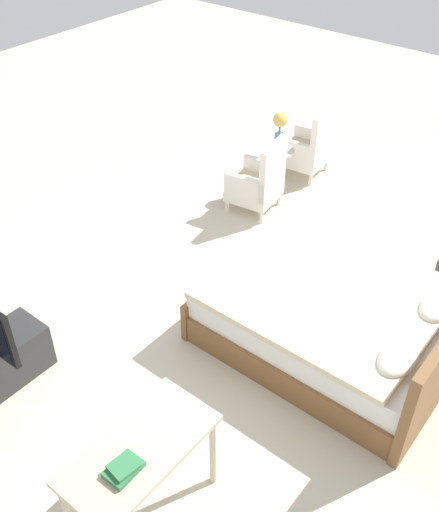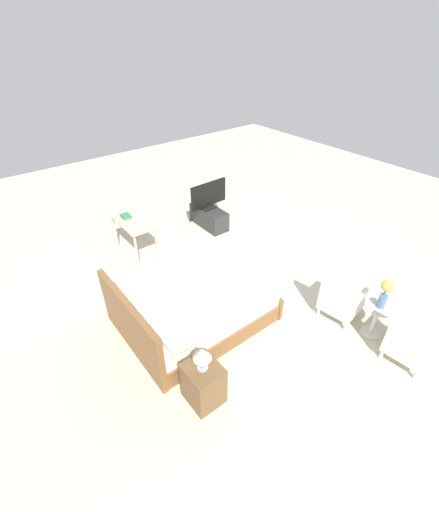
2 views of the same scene
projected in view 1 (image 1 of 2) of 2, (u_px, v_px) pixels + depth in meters
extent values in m
plane|color=beige|center=(237.00, 309.00, 5.83)|extent=(16.00, 16.00, 0.00)
cube|color=brown|center=(331.00, 329.00, 5.42)|extent=(1.66, 2.15, 0.28)
cube|color=white|center=(334.00, 308.00, 5.26)|extent=(1.60, 2.06, 0.24)
cube|color=beige|center=(328.00, 291.00, 5.21)|extent=(1.65, 1.89, 0.06)
cube|color=brown|center=(240.00, 278.00, 5.90)|extent=(1.69, 0.07, 0.40)
ellipsoid|color=white|center=(438.00, 307.00, 5.00)|extent=(0.44, 0.28, 0.14)
ellipsoid|color=white|center=(398.00, 358.00, 4.54)|extent=(0.44, 0.28, 0.14)
cylinder|color=white|center=(295.00, 155.00, 8.12)|extent=(0.04, 0.04, 0.16)
cylinder|color=white|center=(279.00, 170.00, 7.81)|extent=(0.04, 0.04, 0.16)
cylinder|color=white|center=(326.00, 165.00, 7.92)|extent=(0.04, 0.04, 0.16)
cylinder|color=white|center=(310.00, 180.00, 7.61)|extent=(0.04, 0.04, 0.16)
cube|color=white|center=(303.00, 158.00, 7.78)|extent=(0.59, 0.59, 0.12)
cube|color=#C6B289|center=(304.00, 150.00, 7.71)|extent=(0.55, 0.55, 0.10)
cube|color=white|center=(323.00, 135.00, 7.45)|extent=(0.55, 0.13, 0.64)
cube|color=white|center=(313.00, 137.00, 7.82)|extent=(0.12, 0.52, 0.26)
cube|color=white|center=(296.00, 152.00, 7.51)|extent=(0.12, 0.52, 0.26)
cylinder|color=white|center=(246.00, 189.00, 7.44)|extent=(0.04, 0.04, 0.16)
cylinder|color=white|center=(227.00, 206.00, 7.13)|extent=(0.04, 0.04, 0.16)
cylinder|color=white|center=(279.00, 199.00, 7.26)|extent=(0.04, 0.04, 0.16)
cylinder|color=white|center=(261.00, 217.00, 6.95)|extent=(0.04, 0.04, 0.16)
cube|color=white|center=(254.00, 192.00, 7.11)|extent=(0.61, 0.61, 0.12)
cube|color=#C6B289|center=(254.00, 184.00, 7.04)|extent=(0.56, 0.56, 0.10)
cube|color=white|center=(273.00, 169.00, 6.78)|extent=(0.55, 0.16, 0.64)
cube|color=white|center=(263.00, 170.00, 7.15)|extent=(0.14, 0.52, 0.26)
cube|color=white|center=(245.00, 188.00, 6.83)|extent=(0.14, 0.52, 0.26)
cylinder|color=beige|center=(276.00, 187.00, 7.59)|extent=(0.28, 0.28, 0.03)
cylinder|color=beige|center=(277.00, 169.00, 7.43)|extent=(0.06, 0.06, 0.50)
cylinder|color=beige|center=(278.00, 151.00, 7.27)|extent=(0.40, 0.40, 0.02)
cylinder|color=#4C709E|center=(279.00, 141.00, 7.20)|extent=(0.11, 0.11, 0.22)
cylinder|color=#477538|center=(280.00, 129.00, 7.10)|extent=(0.02, 0.02, 0.10)
sphere|color=#E0B251|center=(280.00, 120.00, 7.02)|extent=(0.17, 0.17, 0.17)
cylinder|color=beige|center=(169.00, 420.00, 4.38)|extent=(0.05, 0.05, 0.71)
cylinder|color=beige|center=(213.00, 452.00, 4.17)|extent=(0.05, 0.05, 0.71)
cube|color=beige|center=(139.00, 449.00, 3.75)|extent=(1.04, 0.52, 0.04)
cube|color=#337A47|center=(124.00, 469.00, 3.60)|extent=(0.23, 0.16, 0.04)
cube|color=#337A47|center=(123.00, 466.00, 3.58)|extent=(0.18, 0.16, 0.03)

